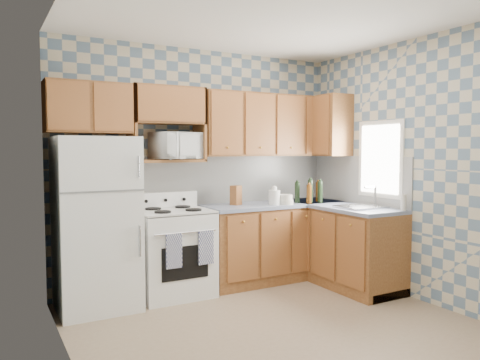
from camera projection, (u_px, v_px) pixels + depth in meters
name	position (u px, v px, depth m)	size (l,w,h in m)	color
floor	(276.00, 326.00, 4.13)	(3.40, 3.40, 0.00)	#866C51
back_wall	(201.00, 167.00, 5.43)	(3.40, 0.02, 2.70)	slate
right_wall	(413.00, 170.00, 4.86)	(0.02, 3.20, 2.70)	slate
backsplash_back	(232.00, 179.00, 5.63)	(2.60, 0.01, 0.56)	silver
backsplash_right	(358.00, 180.00, 5.56)	(0.01, 1.60, 0.56)	silver
refrigerator	(96.00, 223.00, 4.54)	(0.75, 0.70, 1.68)	white
stove_body	(174.00, 254.00, 4.98)	(0.76, 0.65, 0.90)	white
cooktop	(173.00, 211.00, 4.95)	(0.76, 0.65, 0.03)	silver
backguard	(164.00, 200.00, 5.18)	(0.76, 0.08, 0.17)	white
dish_towel_left	(174.00, 251.00, 4.61)	(0.16, 0.03, 0.35)	navy
dish_towel_right	(206.00, 247.00, 4.78)	(0.16, 0.03, 0.35)	navy
base_cabinets_back	(274.00, 242.00, 5.63)	(1.75, 0.60, 0.88)	brown
base_cabinets_right	(339.00, 245.00, 5.47)	(0.60, 1.60, 0.88)	brown
countertop_back	(274.00, 204.00, 5.60)	(1.77, 0.63, 0.04)	slate
countertop_right	(339.00, 206.00, 5.44)	(0.63, 1.60, 0.04)	slate
upper_cabinets_back	(268.00, 125.00, 5.66)	(1.75, 0.33, 0.74)	brown
upper_cabinets_fridge	(88.00, 108.00, 4.62)	(0.82, 0.33, 0.50)	brown
upper_cabinets_right	(324.00, 126.00, 5.84)	(0.33, 0.70, 0.74)	brown
microwave_shelf	(167.00, 161.00, 5.06)	(0.80, 0.33, 0.03)	brown
microwave	(177.00, 146.00, 5.08)	(0.53, 0.36, 0.29)	white
sink	(360.00, 207.00, 5.14)	(0.48, 0.40, 0.03)	#B7B7BC
window	(380.00, 159.00, 5.24)	(0.02, 0.66, 0.86)	white
bottle_0	(310.00, 191.00, 5.61)	(0.06, 0.06, 0.28)	black
bottle_1	(320.00, 192.00, 5.61)	(0.06, 0.06, 0.26)	black
bottle_2	(318.00, 192.00, 5.72)	(0.06, 0.06, 0.24)	#5E310C
bottle_3	(309.00, 194.00, 5.52)	(0.06, 0.06, 0.22)	#5E310C
bottle_4	(297.00, 192.00, 5.59)	(0.06, 0.06, 0.25)	black
knife_block	(236.00, 195.00, 5.39)	(0.10, 0.10, 0.22)	brown
electric_kettle	(274.00, 198.00, 5.38)	(0.13, 0.13, 0.17)	white
food_containers	(286.00, 200.00, 5.41)	(0.18, 0.18, 0.12)	beige
soap_bottle	(403.00, 202.00, 4.89)	(0.06, 0.06, 0.17)	beige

